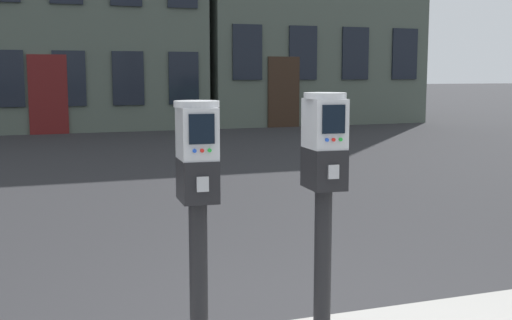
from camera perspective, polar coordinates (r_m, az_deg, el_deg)
parking_meter_near_kerb at (r=3.14m, az=-5.12°, el=-2.49°), size 0.23×0.26×1.35m
parking_meter_twin_adjacent at (r=3.37m, az=5.94°, el=-1.45°), size 0.23×0.26×1.38m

